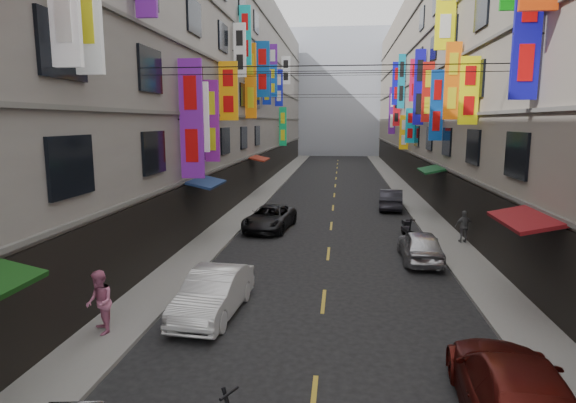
% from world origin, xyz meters
% --- Properties ---
extents(sidewalk_left, '(2.00, 90.00, 0.12)m').
position_xyz_m(sidewalk_left, '(-6.00, 42.00, 0.06)').
color(sidewalk_left, slate).
rests_on(sidewalk_left, ground).
extents(sidewalk_right, '(2.00, 90.00, 0.12)m').
position_xyz_m(sidewalk_right, '(6.00, 42.00, 0.06)').
color(sidewalk_right, slate).
rests_on(sidewalk_right, ground).
extents(building_row_left, '(10.14, 90.00, 19.00)m').
position_xyz_m(building_row_left, '(-11.99, 42.00, 9.49)').
color(building_row_left, gray).
rests_on(building_row_left, ground).
extents(building_row_right, '(10.14, 90.00, 19.00)m').
position_xyz_m(building_row_right, '(11.99, 42.00, 9.49)').
color(building_row_right, gray).
rests_on(building_row_right, ground).
extents(haze_block, '(18.00, 8.00, 22.00)m').
position_xyz_m(haze_block, '(0.00, 92.00, 11.00)').
color(haze_block, '#A5AAB8').
rests_on(haze_block, ground).
extents(shop_signage, '(14.00, 55.00, 11.69)m').
position_xyz_m(shop_signage, '(-0.01, 34.57, 9.10)').
color(shop_signage, '#0E15A3').
rests_on(shop_signage, ground).
extents(street_awnings, '(13.99, 35.20, 0.41)m').
position_xyz_m(street_awnings, '(-1.26, 26.00, 3.00)').
color(street_awnings, '#144412').
rests_on(street_awnings, ground).
extents(overhead_cables, '(14.00, 38.04, 1.24)m').
position_xyz_m(overhead_cables, '(0.00, 30.00, 8.80)').
color(overhead_cables, black).
rests_on(overhead_cables, ground).
extents(lane_markings, '(0.12, 80.20, 0.01)m').
position_xyz_m(lane_markings, '(0.00, 39.00, 0.00)').
color(lane_markings, gold).
rests_on(lane_markings, ground).
extents(scooter_far_right, '(0.57, 1.80, 1.14)m').
position_xyz_m(scooter_far_right, '(4.01, 27.62, 0.44)').
color(scooter_far_right, black).
rests_on(scooter_far_right, ground).
extents(car_left_mid, '(1.84, 4.46, 1.43)m').
position_xyz_m(car_left_mid, '(-3.40, 16.45, 0.72)').
color(car_left_mid, white).
rests_on(car_left_mid, ground).
extents(car_left_far, '(2.81, 5.07, 1.34)m').
position_xyz_m(car_left_far, '(-3.43, 28.66, 0.67)').
color(car_left_far, black).
rests_on(car_left_far, ground).
extents(car_right_near, '(2.51, 5.33, 1.50)m').
position_xyz_m(car_right_near, '(4.00, 11.61, 0.75)').
color(car_right_near, '#4F110D').
rests_on(car_right_near, ground).
extents(car_right_mid, '(1.67, 4.10, 1.39)m').
position_xyz_m(car_right_mid, '(4.00, 23.20, 0.70)').
color(car_right_mid, '#BCBBC0').
rests_on(car_right_mid, ground).
extents(car_right_far, '(1.93, 4.43, 1.42)m').
position_xyz_m(car_right_far, '(4.00, 35.88, 0.71)').
color(car_right_far, '#28272F').
rests_on(car_right_far, ground).
extents(pedestrian_lfar, '(1.00, 1.07, 1.81)m').
position_xyz_m(pedestrian_lfar, '(-6.16, 14.56, 1.03)').
color(pedestrian_lfar, pink).
rests_on(pedestrian_lfar, sidewalk_left).
extents(pedestrian_rfar, '(1.01, 0.68, 1.59)m').
position_xyz_m(pedestrian_rfar, '(6.60, 26.40, 0.92)').
color(pedestrian_rfar, slate).
rests_on(pedestrian_rfar, sidewalk_right).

